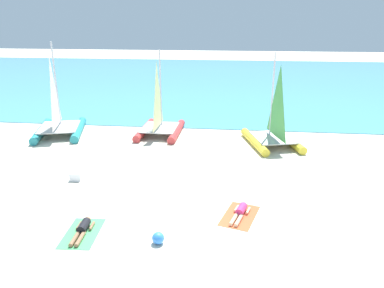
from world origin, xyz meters
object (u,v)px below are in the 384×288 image
towel_right (240,216)px  cooler_box (76,176)px  sailboat_teal (59,122)px  towel_left (82,233)px  beach_ball (158,238)px  sailboat_yellow (273,132)px  sunbather_right (240,212)px  sailboat_red (160,123)px  sunbather_left (83,229)px

towel_right → cooler_box: size_ratio=3.80×
sailboat_teal → towel_left: size_ratio=2.90×
beach_ball → sailboat_yellow: bearing=66.3°
sunbather_right → sailboat_red: bearing=133.3°
sailboat_red → cooler_box: (-2.38, -7.07, -0.57)m
sailboat_yellow → sunbather_right: (-1.86, -8.12, -0.63)m
sailboat_red → towel_right: bearing=-62.0°
sunbather_right → cooler_box: bearing=178.5°
cooler_box → sailboat_yellow: bearing=32.8°
sailboat_red → cooler_box: 7.48m
beach_ball → towel_left: bearing=173.8°
towel_left → sunbather_left: 0.14m
sailboat_red → sailboat_yellow: bearing=-9.4°
sailboat_red → sunbather_left: 11.12m
towel_right → sunbather_right: (0.02, 0.06, 0.13)m
towel_right → cooler_box: 7.56m
sailboat_red → cooler_box: bearing=-107.7°
sailboat_red → sunbather_right: sailboat_red is taller
sunbather_left → towel_right: (5.26, 1.70, -0.13)m
cooler_box → sunbather_left: bearing=-64.4°
sailboat_yellow → towel_right: 8.43m
sailboat_teal → sunbather_right: bearing=-54.0°
sailboat_red → beach_ball: size_ratio=12.66×
sailboat_red → cooler_box: sailboat_red is taller
towel_right → sailboat_teal: bearing=141.5°
sailboat_teal → sunbather_right: size_ratio=3.56×
sunbather_left → towel_right: 5.53m
sailboat_teal → cooler_box: 7.39m
sailboat_red → sunbather_left: bearing=-91.4°
towel_right → beach_ball: bearing=-141.7°
sailboat_teal → sunbather_left: (5.66, -10.37, -0.69)m
towel_left → sailboat_red: bearing=87.7°
towel_left → cooler_box: bearing=115.3°
sailboat_teal → towel_right: size_ratio=2.90×
sunbather_left → beach_ball: beach_ball is taller
sailboat_teal → towel_left: sailboat_teal is taller
sailboat_teal → towel_left: 11.90m
towel_left → beach_ball: bearing=-6.2°
sailboat_yellow → cooler_box: size_ratio=10.15×
towel_left → sunbather_right: 5.59m
towel_left → towel_right: size_ratio=1.00×
sailboat_teal → towel_right: 13.97m
sailboat_red → sunbather_right: (4.83, -9.33, -0.62)m
sailboat_teal → towel_right: bearing=-54.3°
sailboat_yellow → beach_ball: sailboat_yellow is taller
sunbather_left → towel_right: bearing=14.4°
beach_ball → cooler_box: size_ratio=0.80×
sunbather_left → sunbather_right: bearing=15.0°
sunbather_left → beach_ball: (2.66, -0.35, 0.07)m
sailboat_yellow → sailboat_teal: (-12.80, 0.50, 0.06)m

